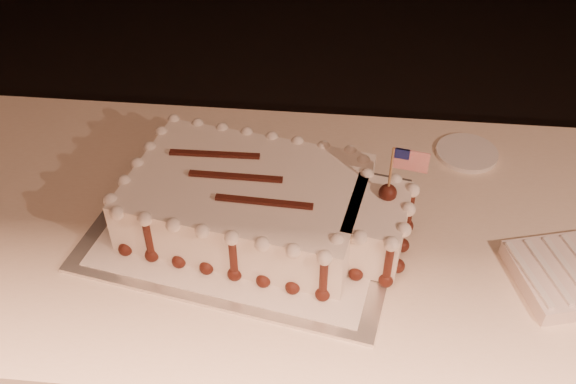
# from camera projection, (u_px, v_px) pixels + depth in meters

# --- Properties ---
(banquet_table) EXTENTS (2.40, 0.80, 0.75)m
(banquet_table) POSITION_uv_depth(u_px,v_px,m) (393.00, 344.00, 1.52)
(banquet_table) COLOR #F6DCBF
(banquet_table) RESTS_ON ground
(cake_board) EXTENTS (0.67, 0.55, 0.01)m
(cake_board) POSITION_uv_depth(u_px,v_px,m) (249.00, 223.00, 1.29)
(cake_board) COLOR silver
(cake_board) RESTS_ON banquet_table
(doily) EXTENTS (0.60, 0.50, 0.00)m
(doily) POSITION_uv_depth(u_px,v_px,m) (248.00, 221.00, 1.29)
(doily) COLOR silver
(doily) RESTS_ON cake_board
(sheet_cake) EXTENTS (0.59, 0.40, 0.22)m
(sheet_cake) POSITION_uv_depth(u_px,v_px,m) (263.00, 204.00, 1.25)
(sheet_cake) COLOR white
(sheet_cake) RESTS_ON doily
(side_plate) EXTENTS (0.14, 0.14, 0.01)m
(side_plate) POSITION_uv_depth(u_px,v_px,m) (467.00, 153.00, 1.46)
(side_plate) COLOR white
(side_plate) RESTS_ON banquet_table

